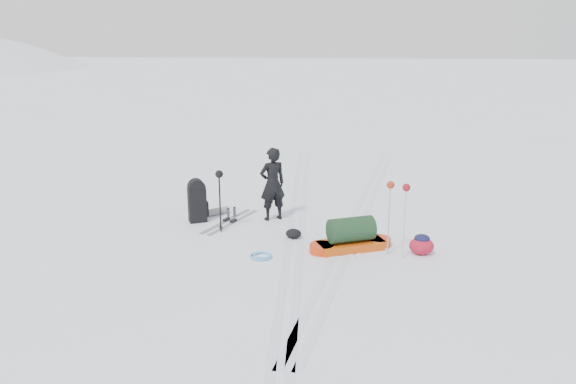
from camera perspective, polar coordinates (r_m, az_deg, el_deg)
name	(u,v)px	position (r m, az deg, el deg)	size (l,w,h in m)	color
ground	(295,235)	(11.68, 0.72, -4.42)	(200.00, 200.00, 0.00)	white
ski_tracks	(327,223)	(12.46, 3.96, -3.14)	(3.38, 17.97, 0.01)	silver
skier	(272,184)	(12.45, -1.59, 0.82)	(0.60, 0.39, 1.65)	black
pulk_sled	(351,237)	(10.92, 6.41, -4.58)	(1.72, 1.13, 0.64)	#C1450B
expedition_rucksack	(200,201)	(12.61, -8.96, -0.95)	(0.81, 0.98, 0.97)	black
ski_poles_black	(219,182)	(11.67, -6.99, 1.05)	(0.16, 0.18, 1.33)	black
ski_poles_silver	(398,195)	(10.42, 11.12, -0.28)	(0.42, 0.30, 1.43)	#A9ACB0
touring_skis_grey	(230,221)	(12.56, -5.92, -2.98)	(0.93, 1.90, 0.07)	#9C9FA4
touring_skis_white	(338,244)	(11.23, 5.15, -5.25)	(1.09, 1.47, 0.06)	silver
rope_coil	(261,256)	(10.57, -2.73, -6.48)	(0.48, 0.48, 0.05)	#5B9BDE
small_daypack	(422,245)	(10.92, 13.42, -5.23)	(0.57, 0.50, 0.40)	maroon
thermos_pair	(231,213)	(12.80, -5.78, -2.12)	(0.18, 0.24, 0.26)	#5B5F63
stuff_sack	(293,234)	(11.48, 0.56, -4.24)	(0.39, 0.34, 0.20)	black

